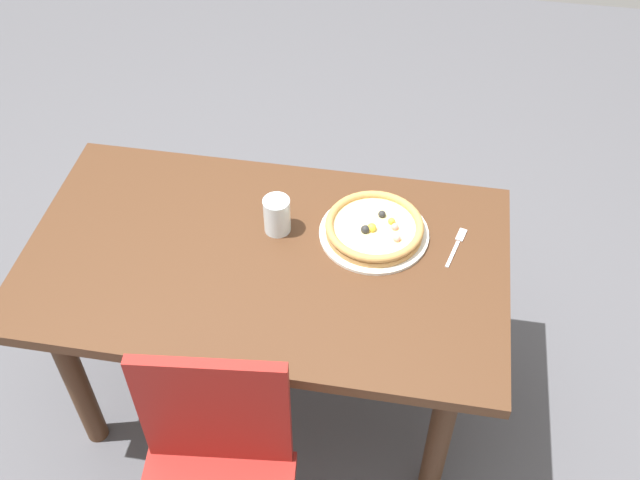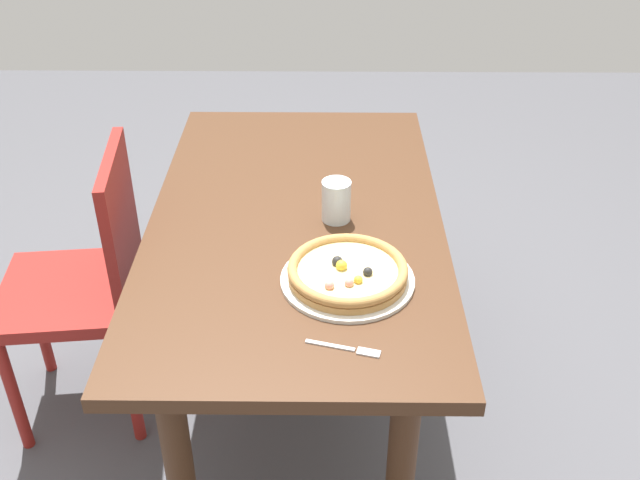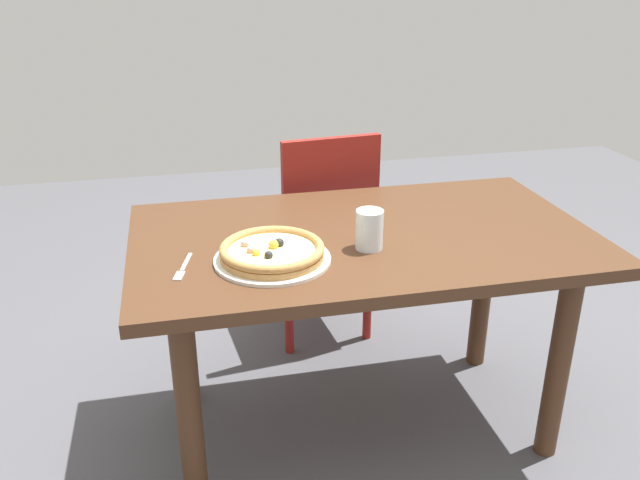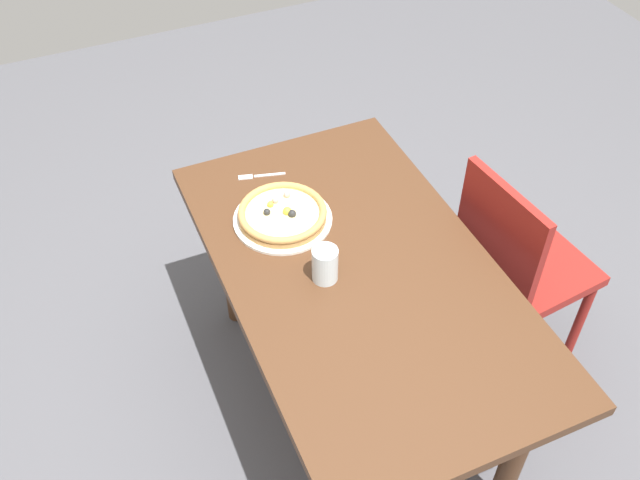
% 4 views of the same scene
% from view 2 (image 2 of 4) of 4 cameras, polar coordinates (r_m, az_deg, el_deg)
% --- Properties ---
extents(ground_plane, '(6.00, 6.00, 0.00)m').
position_cam_2_polar(ground_plane, '(2.50, -1.55, -12.33)').
color(ground_plane, '#4C4C51').
extents(dining_table, '(1.40, 0.80, 0.72)m').
position_cam_2_polar(dining_table, '(2.10, -1.81, -0.57)').
color(dining_table, '#472B19').
rests_on(dining_table, ground).
extents(chair_near, '(0.44, 0.44, 0.89)m').
position_cam_2_polar(chair_near, '(2.29, -17.36, -2.92)').
color(chair_near, maroon).
rests_on(chair_near, ground).
extents(plate, '(0.32, 0.32, 0.01)m').
position_cam_2_polar(plate, '(1.79, 2.12, -3.07)').
color(plate, silver).
rests_on(plate, dining_table).
extents(pizza, '(0.29, 0.29, 0.05)m').
position_cam_2_polar(pizza, '(1.78, 2.13, -2.42)').
color(pizza, '#B78447').
rests_on(pizza, plate).
extents(fork, '(0.06, 0.16, 0.00)m').
position_cam_2_polar(fork, '(1.60, 2.26, -8.37)').
color(fork, silver).
rests_on(fork, dining_table).
extents(drinking_glass, '(0.08, 0.08, 0.12)m').
position_cam_2_polar(drinking_glass, '(2.00, 1.26, 3.04)').
color(drinking_glass, silver).
rests_on(drinking_glass, dining_table).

